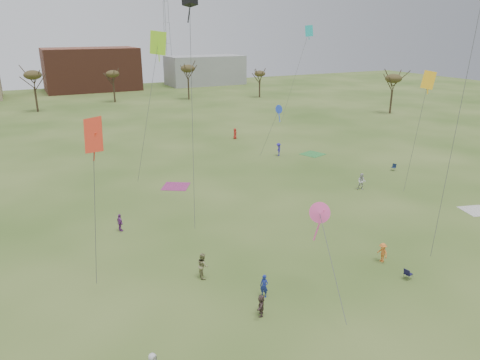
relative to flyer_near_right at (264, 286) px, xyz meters
name	(u,v)px	position (x,y,z in m)	size (l,w,h in m)	color
ground	(322,313)	(2.43, -3.38, -0.82)	(260.00, 260.00, 0.00)	#315019
flyer_near_right	(264,286)	(0.00, 0.00, 0.00)	(0.60, 0.39, 1.65)	navy
spectator_fore_b	(203,265)	(-2.81, 4.23, 0.15)	(0.95, 0.74, 1.95)	#8A8758
spectator_fore_c	(261,305)	(-1.22, -1.78, -0.08)	(1.37, 0.44, 1.48)	#4D3A37
flyer_mid_b	(382,252)	(10.75, 0.10, -0.03)	(1.03, 0.59, 1.59)	orange
spectator_mid_d	(120,223)	(-6.57, 15.00, 0.00)	(0.97, 0.40, 1.65)	purple
spectator_mid_e	(362,182)	(20.55, 13.90, 0.12)	(0.92, 0.72, 1.90)	silver
flyer_far_b	(235,134)	(18.33, 42.54, 0.06)	(0.86, 0.56, 1.77)	red
flyer_far_c	(279,149)	(19.44, 30.38, 0.11)	(1.20, 0.69, 1.86)	#2A2095
blanket_cream	(477,211)	(26.79, 3.71, -0.82)	(2.68, 2.68, 0.03)	silver
blanket_plum	(176,186)	(1.83, 24.30, -0.82)	(2.94, 2.94, 0.03)	#9E3070
blanket_olive	(313,154)	(24.33, 28.79, -0.82)	(2.89, 2.89, 0.03)	green
camp_chair_center	(408,276)	(10.62, -2.74, -0.56)	(0.63, 0.59, 0.87)	#151437
camp_chair_right	(394,169)	(29.14, 17.62, -0.56)	(0.71, 0.69, 0.87)	#142139
kites_aloft	(210,42)	(2.41, 14.34, 15.57)	(64.51, 51.81, 22.90)	black
tree_line	(84,81)	(-0.42, 75.74, 6.26)	(117.44, 49.32, 8.91)	#3A2B1E
building_brick	(91,69)	(7.43, 116.62, 5.18)	(26.00, 16.00, 12.00)	brown
building_grey	(205,70)	(42.43, 114.62, 3.68)	(24.00, 12.00, 9.00)	gray
radio_tower	(166,22)	(32.43, 121.62, 18.38)	(1.51, 1.72, 41.00)	#9EA3A8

